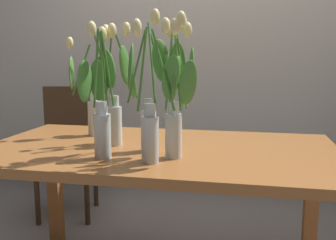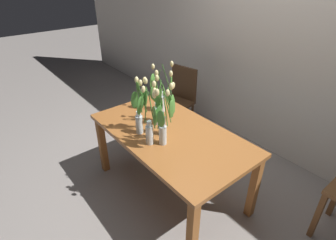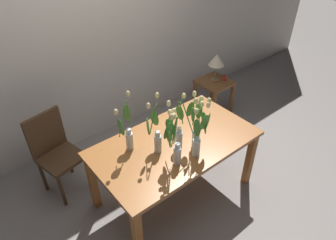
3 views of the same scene
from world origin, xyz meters
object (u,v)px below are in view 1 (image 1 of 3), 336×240
object	(u,v)px
tulip_vase_0	(151,114)
dining_chair	(69,143)
tulip_vase_5	(93,100)
dining_table	(159,166)
tulip_vase_3	(150,100)
tulip_vase_2	(177,99)
tulip_vase_4	(101,100)
tulip_vase_1	(115,106)

from	to	relation	value
tulip_vase_0	dining_chair	size ratio (longest dim) A/B	0.58
tulip_vase_5	dining_chair	size ratio (longest dim) A/B	0.61
tulip_vase_5	dining_chair	xyz separation A→B (m)	(-0.49, 0.69, -0.40)
dining_table	tulip_vase_3	distance (m)	0.33
tulip_vase_2	tulip_vase_0	bearing A→B (deg)	-132.87
tulip_vase_0	tulip_vase_2	world-z (taller)	tulip_vase_2
tulip_vase_5	tulip_vase_4	bearing A→B (deg)	-63.37
dining_table	dining_chair	bearing A→B (deg)	134.88
tulip_vase_1	tulip_vase_5	xyz separation A→B (m)	(-0.18, 0.18, 0.01)
tulip_vase_1	tulip_vase_4	size ratio (longest dim) A/B	1.02
tulip_vase_2	tulip_vase_4	size ratio (longest dim) A/B	1.05
tulip_vase_1	tulip_vase_2	world-z (taller)	tulip_vase_2
tulip_vase_1	dining_chair	size ratio (longest dim) A/B	0.60
tulip_vase_3	tulip_vase_2	bearing A→B (deg)	-33.75
dining_chair	tulip_vase_0	bearing A→B (deg)	-51.48
tulip_vase_2	tulip_vase_3	bearing A→B (deg)	146.25
dining_table	tulip_vase_3	size ratio (longest dim) A/B	2.74
dining_table	tulip_vase_0	bearing A→B (deg)	-82.85
tulip_vase_1	tulip_vase_4	bearing A→B (deg)	-85.27
tulip_vase_2	tulip_vase_5	xyz separation A→B (m)	(-0.51, 0.38, -0.06)
tulip_vase_3	tulip_vase_5	distance (m)	0.47
tulip_vase_1	tulip_vase_3	bearing A→B (deg)	-29.48
tulip_vase_4	tulip_vase_5	world-z (taller)	tulip_vase_5
dining_table	tulip_vase_5	distance (m)	0.52
tulip_vase_3	tulip_vase_5	world-z (taller)	tulip_vase_3
dining_table	tulip_vase_0	distance (m)	0.39
tulip_vase_1	dining_chair	distance (m)	1.16
dining_table	tulip_vase_2	size ratio (longest dim) A/B	2.82
tulip_vase_0	dining_chair	xyz separation A→B (m)	(-0.92, 1.15, -0.41)
tulip_vase_2	dining_chair	xyz separation A→B (m)	(-1.00, 1.06, -0.46)
tulip_vase_0	tulip_vase_3	distance (m)	0.19
tulip_vase_3	tulip_vase_0	bearing A→B (deg)	-73.64
tulip_vase_5	tulip_vase_3	bearing A→B (deg)	-37.35
tulip_vase_4	dining_chair	world-z (taller)	tulip_vase_4
tulip_vase_1	tulip_vase_5	bearing A→B (deg)	135.90
dining_chair	tulip_vase_1	bearing A→B (deg)	-52.09
tulip_vase_0	tulip_vase_2	xyz separation A→B (m)	(0.08, 0.09, 0.05)
tulip_vase_0	tulip_vase_3	xyz separation A→B (m)	(-0.05, 0.18, 0.03)
tulip_vase_2	dining_chair	size ratio (longest dim) A/B	0.61
tulip_vase_1	tulip_vase_4	world-z (taller)	tulip_vase_1
tulip_vase_1	tulip_vase_5	size ratio (longest dim) A/B	0.98
tulip_vase_2	tulip_vase_3	xyz separation A→B (m)	(-0.14, 0.09, -0.02)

